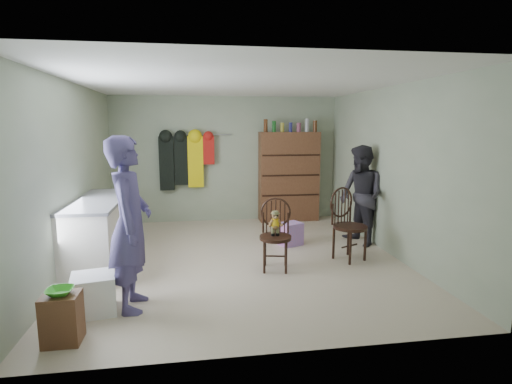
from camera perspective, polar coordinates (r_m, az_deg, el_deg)
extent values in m
plane|color=beige|center=(5.92, -2.12, -9.49)|extent=(5.00, 5.00, 0.00)
plane|color=#A4AF92|center=(8.12, -4.24, 4.66)|extent=(4.50, 0.00, 4.50)
plane|color=#A4AF92|center=(5.83, -24.75, 1.98)|extent=(0.00, 5.00, 5.00)
plane|color=#A4AF92|center=(6.31, 18.58, 2.85)|extent=(0.00, 5.00, 5.00)
plane|color=white|center=(5.63, -2.28, 15.35)|extent=(5.00, 5.00, 0.00)
cube|color=silver|center=(5.90, -21.41, -5.64)|extent=(0.60, 1.80, 0.90)
cube|color=slate|center=(5.80, -21.68, -1.15)|extent=(0.64, 1.86, 0.04)
cylinder|color=#99999E|center=(5.39, -19.26, -5.92)|extent=(0.02, 0.02, 0.14)
cylinder|color=#99999E|center=(6.25, -17.79, -3.77)|extent=(0.02, 0.02, 0.14)
cube|color=brown|center=(4.10, -25.96, -15.95)|extent=(0.32, 0.27, 0.45)
imported|color=green|center=(4.00, -26.23, -12.63)|extent=(0.23, 0.23, 0.06)
cube|color=white|center=(4.57, -22.14, -13.32)|extent=(0.50, 0.48, 0.40)
cylinder|color=black|center=(5.36, 2.78, -6.52)|extent=(0.51, 0.51, 0.04)
cylinder|color=black|center=(5.29, 1.19, -9.36)|extent=(0.03, 0.03, 0.43)
cylinder|color=black|center=(5.29, 4.31, -9.39)|extent=(0.03, 0.03, 0.43)
cylinder|color=black|center=(5.57, 1.30, -8.39)|extent=(0.03, 0.03, 0.43)
cylinder|color=black|center=(5.57, 4.25, -8.42)|extent=(0.03, 0.03, 0.43)
torus|color=black|center=(5.45, 2.82, -2.94)|extent=(0.41, 0.11, 0.41)
cylinder|color=black|center=(5.47, 1.02, -4.39)|extent=(0.03, 0.03, 0.28)
cylinder|color=black|center=(5.47, 4.60, -4.42)|extent=(0.03, 0.03, 0.28)
cylinder|color=yellow|center=(5.32, 2.76, -4.40)|extent=(0.11, 0.11, 0.10)
cylinder|color=#475128|center=(5.35, 2.75, -5.44)|extent=(0.06, 0.06, 0.16)
sphere|color=#9E7042|center=(5.30, 2.77, -3.40)|extent=(0.09, 0.09, 0.09)
cylinder|color=#475128|center=(5.29, 2.77, -2.91)|extent=(0.08, 0.08, 0.03)
cube|color=black|center=(5.26, 2.86, -3.42)|extent=(0.07, 0.01, 0.02)
cylinder|color=black|center=(5.89, 13.31, -4.89)|extent=(0.62, 0.62, 0.05)
cylinder|color=black|center=(5.75, 13.32, -7.88)|extent=(0.04, 0.04, 0.46)
cylinder|color=black|center=(5.98, 15.32, -7.31)|extent=(0.04, 0.04, 0.46)
cylinder|color=black|center=(5.96, 11.03, -7.19)|extent=(0.04, 0.04, 0.46)
cylinder|color=black|center=(6.18, 13.05, -6.67)|extent=(0.04, 0.04, 0.46)
torus|color=black|center=(5.95, 12.10, -1.44)|extent=(0.42, 0.22, 0.45)
cylinder|color=black|center=(5.84, 10.87, -3.15)|extent=(0.03, 0.03, 0.31)
cylinder|color=black|center=(6.10, 13.32, -2.69)|extent=(0.03, 0.03, 0.31)
cube|color=pink|center=(6.54, 4.93, -5.98)|extent=(0.43, 0.39, 0.37)
imported|color=#4B4178|center=(4.35, -17.56, -4.39)|extent=(0.44, 0.67, 1.82)
imported|color=#2D2B33|center=(6.65, 14.77, -0.50)|extent=(0.77, 0.90, 1.62)
cube|color=brown|center=(8.15, 4.70, 2.21)|extent=(1.20, 0.38, 1.80)
cube|color=black|center=(8.02, 4.98, -0.44)|extent=(1.16, 0.02, 0.03)
cube|color=black|center=(7.96, 5.02, 2.39)|extent=(1.16, 0.02, 0.03)
cube|color=black|center=(7.93, 5.06, 5.26)|extent=(1.16, 0.02, 0.03)
cylinder|color=#592D14|center=(7.89, 1.39, 9.46)|extent=(0.08, 0.08, 0.25)
cylinder|color=#19591E|center=(7.92, 2.59, 9.33)|extent=(0.08, 0.08, 0.22)
cylinder|color=#A59933|center=(7.96, 3.78, 9.19)|extent=(0.07, 0.07, 0.18)
cylinder|color=navy|center=(7.99, 4.96, 9.20)|extent=(0.07, 0.07, 0.19)
cylinder|color=#8C3F59|center=(8.03, 6.13, 9.16)|extent=(0.09, 0.09, 0.18)
cylinder|color=#B2B2B7|center=(8.08, 7.29, 9.42)|extent=(0.08, 0.08, 0.26)
cylinder|color=#592D14|center=(8.13, 8.44, 9.28)|extent=(0.08, 0.08, 0.23)
cylinder|color=#99999E|center=(8.01, -7.13, 8.14)|extent=(1.00, 0.02, 0.02)
cube|color=black|center=(8.00, -12.65, 4.00)|extent=(0.28, 0.10, 1.05)
cube|color=black|center=(7.98, -10.65, 4.41)|extent=(0.26, 0.10, 0.95)
cube|color=yellow|center=(7.98, -8.63, 4.28)|extent=(0.30, 0.10, 1.00)
cube|color=red|center=(7.96, -6.79, 5.94)|extent=(0.22, 0.10, 0.55)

